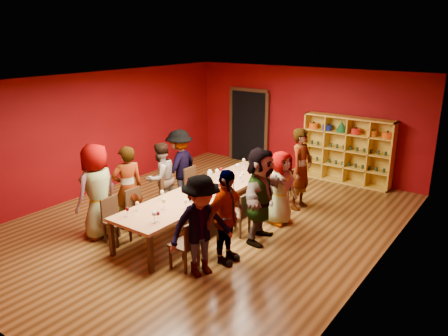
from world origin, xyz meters
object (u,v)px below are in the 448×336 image
at_px(person_left_3, 180,166).
at_px(spittoon_bowl, 197,190).
at_px(chair_person_right_4, 288,185).
at_px(person_right_4, 301,169).
at_px(shelving_unit, 348,147).
at_px(chair_person_right_2, 241,212).
at_px(person_left_0, 97,191).
at_px(chair_person_left_2, 171,194).
at_px(person_right_3, 281,188).
at_px(chair_person_left_0, 114,218).
at_px(person_right_1, 226,217).
at_px(chair_person_left_1, 137,208).
at_px(chair_person_right_3, 266,197).
at_px(wine_bottle, 257,167).
at_px(chair_person_right_1, 208,230).
at_px(chair_person_right_0, 188,242).
at_px(tasting_table, 207,192).
at_px(person_left_2, 161,178).
at_px(person_left_1, 128,188).
at_px(person_right_0, 201,226).
at_px(person_right_2, 260,195).
at_px(chair_person_left_3, 194,184).

bearing_deg(person_left_3, spittoon_bowl, 46.38).
height_order(chair_person_right_4, person_right_4, person_right_4).
xyz_separation_m(shelving_unit, chair_person_right_2, (-0.49, -4.37, -0.49)).
bearing_deg(chair_person_right_2, person_left_0, -143.22).
xyz_separation_m(chair_person_left_2, person_right_3, (2.18, 1.03, 0.30)).
xyz_separation_m(shelving_unit, chair_person_right_4, (-0.49, -2.41, -0.49)).
xyz_separation_m(chair_person_left_0, person_right_1, (2.21, 0.62, 0.36)).
bearing_deg(person_right_4, chair_person_left_1, 145.77).
xyz_separation_m(chair_person_left_0, chair_person_right_3, (1.82, 2.64, 0.00)).
distance_m(chair_person_right_2, spittoon_bowl, 1.01).
relative_size(chair_person_left_2, wine_bottle, 2.61).
distance_m(chair_person_right_1, person_right_4, 3.08).
distance_m(chair_person_left_1, chair_person_right_0, 1.90).
relative_size(chair_person_right_2, person_right_4, 0.47).
relative_size(tasting_table, chair_person_left_0, 5.06).
xyz_separation_m(shelving_unit, person_left_2, (-2.60, -4.45, -0.18)).
distance_m(chair_person_right_0, chair_person_right_4, 3.61).
relative_size(person_left_1, chair_person_right_4, 1.97).
distance_m(person_left_0, chair_person_right_4, 4.32).
height_order(person_left_1, spittoon_bowl, person_left_1).
xyz_separation_m(chair_person_left_1, chair_person_right_3, (1.82, 2.04, 0.00)).
distance_m(person_left_1, person_right_3, 3.17).
xyz_separation_m(chair_person_right_1, wine_bottle, (-0.66, 2.72, 0.38)).
relative_size(person_right_0, person_right_2, 0.93).
xyz_separation_m(person_right_0, person_right_3, (0.06, 2.59, -0.08)).
relative_size(person_left_1, chair_person_right_3, 1.97).
bearing_deg(chair_person_right_3, chair_person_left_0, -124.54).
bearing_deg(chair_person_right_4, person_left_1, -124.12).
bearing_deg(chair_person_right_2, chair_person_left_0, -137.13).
bearing_deg(person_right_2, chair_person_left_0, 116.03).
height_order(chair_person_right_0, chair_person_right_4, same).
relative_size(chair_person_right_1, person_right_3, 0.56).
height_order(tasting_table, person_right_0, person_right_0).
bearing_deg(person_right_1, person_left_3, 55.37).
bearing_deg(person_right_4, person_left_0, 145.61).
xyz_separation_m(chair_person_left_2, spittoon_bowl, (0.90, -0.18, 0.33)).
distance_m(chair_person_right_0, person_right_4, 3.65).
bearing_deg(person_right_1, chair_person_left_0, 105.11).
xyz_separation_m(person_left_1, person_right_4, (2.38, 3.05, 0.06)).
relative_size(person_left_2, person_right_0, 0.92).
height_order(shelving_unit, person_right_2, person_right_2).
bearing_deg(person_left_1, person_left_0, 6.07).
distance_m(chair_person_right_0, person_right_3, 2.64).
height_order(chair_person_left_2, chair_person_right_3, same).
distance_m(chair_person_left_1, chair_person_right_3, 2.73).
height_order(person_left_3, wine_bottle, person_left_3).
relative_size(person_left_1, chair_person_left_3, 1.97).
xyz_separation_m(chair_person_left_1, chair_person_left_2, (0.00, 1.01, 0.00)).
height_order(person_right_0, person_right_3, person_right_0).
relative_size(person_left_2, chair_person_right_4, 1.81).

